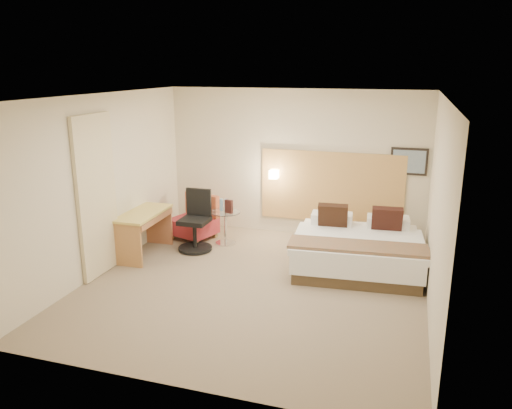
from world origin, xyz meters
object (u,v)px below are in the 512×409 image
(lounge_chair, at_px, (195,221))
(desk, at_px, (145,221))
(bed, at_px, (358,248))
(side_table, at_px, (226,226))
(desk_chair, at_px, (196,226))

(lounge_chair, relative_size, desk, 0.76)
(bed, distance_m, side_table, 2.40)
(bed, height_order, side_table, bed)
(lounge_chair, distance_m, side_table, 0.68)
(desk_chair, bearing_deg, desk, -145.59)
(side_table, relative_size, desk, 0.54)
(lounge_chair, distance_m, desk, 1.17)
(bed, height_order, desk, bed)
(lounge_chair, xyz_separation_m, desk_chair, (0.27, -0.57, 0.11))
(side_table, height_order, desk, desk)
(side_table, bearing_deg, desk, -140.69)
(lounge_chair, xyz_separation_m, side_table, (0.66, -0.16, 0.02))
(bed, xyz_separation_m, side_table, (-2.37, 0.38, 0.02))
(lounge_chair, xyz_separation_m, desk, (-0.44, -1.05, 0.27))
(bed, relative_size, lounge_chair, 2.28)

